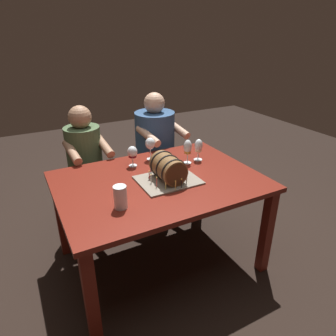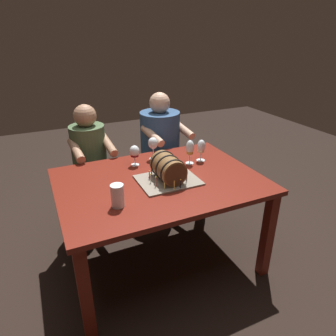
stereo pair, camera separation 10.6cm
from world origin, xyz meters
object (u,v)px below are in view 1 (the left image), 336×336
dining_table (159,191)px  person_seated_left (87,175)px  wine_glass_white (199,147)px  wine_glass_red (132,153)px  person_seated_right (155,155)px  barrel_cake (168,170)px  wine_glass_amber (188,148)px  beer_pint (120,198)px  wine_glass_empty (150,144)px

dining_table → person_seated_left: 0.86m
wine_glass_white → wine_glass_red: bearing=165.1°
wine_glass_red → person_seated_right: bearing=48.5°
dining_table → barrel_cake: bearing=-48.9°
dining_table → wine_glass_red: (-0.08, 0.31, 0.20)m
barrel_cake → wine_glass_amber: size_ratio=2.13×
barrel_cake → person_seated_right: size_ratio=0.35×
wine_glass_white → wine_glass_red: size_ratio=1.09×
beer_pint → wine_glass_red: bearing=61.4°
wine_glass_white → wine_glass_amber: wine_glass_amber is taller
barrel_cake → wine_glass_red: 0.38m
barrel_cake → wine_glass_empty: (0.05, 0.41, 0.05)m
barrel_cake → beer_pint: size_ratio=2.87×
dining_table → beer_pint: size_ratio=9.90×
wine_glass_amber → dining_table: bearing=-154.6°
wine_glass_amber → wine_glass_red: bearing=159.6°
dining_table → beer_pint: beer_pint is taller
wine_glass_amber → wine_glass_white: bearing=6.9°
wine_glass_empty → person_seated_right: person_seated_right is taller
dining_table → wine_glass_red: wine_glass_red is taller
barrel_cake → person_seated_right: person_seated_right is taller
person_seated_left → wine_glass_white: bearing=-38.1°
barrel_cake → wine_glass_amber: (0.28, 0.21, 0.04)m
barrel_cake → wine_glass_red: (-0.12, 0.36, 0.02)m
beer_pint → person_seated_left: bearing=88.5°
dining_table → person_seated_right: (0.34, 0.78, -0.07)m
wine_glass_empty → person_seated_right: size_ratio=0.16×
wine_glass_amber → wine_glass_empty: 0.31m
person_seated_right → wine_glass_white: bearing=-81.2°
person_seated_left → wine_glass_empty: bearing=-43.6°
person_seated_left → person_seated_right: person_seated_right is taller
wine_glass_amber → person_seated_left: size_ratio=0.17×
wine_glass_white → beer_pint: wine_glass_white is taller
wine_glass_amber → beer_pint: wine_glass_amber is taller
wine_glass_empty → beer_pint: 0.75m
dining_table → wine_glass_empty: bearing=74.5°
wine_glass_red → wine_glass_amber: bearing=-20.4°
wine_glass_red → wine_glass_white: bearing=-14.9°
wine_glass_white → wine_glass_red: (-0.51, 0.14, -0.01)m
wine_glass_white → beer_pint: 0.90m
wine_glass_amber → barrel_cake: bearing=-143.9°
wine_glass_red → wine_glass_empty: size_ratio=0.88×
wine_glass_amber → person_seated_left: 0.98m
wine_glass_amber → person_seated_left: bearing=137.0°
person_seated_left → person_seated_right: 0.69m
dining_table → person_seated_right: size_ratio=1.21×
wine_glass_amber → beer_pint: bearing=-151.1°
barrel_cake → person_seated_left: person_seated_left is taller
dining_table → person_seated_right: person_seated_right is taller
wine_glass_red → person_seated_right: person_seated_right is taller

